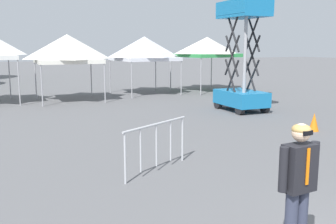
{
  "coord_description": "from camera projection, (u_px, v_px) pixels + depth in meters",
  "views": [
    {
      "loc": [
        -3.96,
        -2.21,
        2.71
      ],
      "look_at": [
        -0.2,
        5.23,
        1.3
      ],
      "focal_mm": 41.89,
      "sensor_mm": 36.0,
      "label": 1
    }
  ],
  "objects": [
    {
      "name": "traffic_cone_lot_center",
      "position": [
        314.0,
        122.0,
        12.56
      ],
      "size": [
        0.32,
        0.32,
        0.59
      ],
      "primitive_type": "cone",
      "color": "orange",
      "rests_on": "ground"
    },
    {
      "name": "scissor_lift",
      "position": [
        241.0,
        79.0,
        16.35
      ],
      "size": [
        1.56,
        2.39,
        4.5
      ],
      "color": "black",
      "rests_on": "ground"
    },
    {
      "name": "crowd_barrier_mid_lot",
      "position": [
        156.0,
        138.0,
        8.45
      ],
      "size": [
        1.9,
        0.99,
        1.08
      ],
      "color": "#B7BABF",
      "rests_on": "ground"
    },
    {
      "name": "canopy_tent_left_of_center",
      "position": [
        68.0,
        49.0,
        19.13
      ],
      "size": [
        3.19,
        3.19,
        3.26
      ],
      "color": "#9E9EA3",
      "rests_on": "ground"
    },
    {
      "name": "person_foreground",
      "position": [
        298.0,
        182.0,
        4.89
      ],
      "size": [
        0.65,
        0.27,
        1.78
      ],
      "color": "#33384C",
      "rests_on": "ground"
    },
    {
      "name": "canopy_tent_right_of_center",
      "position": [
        145.0,
        49.0,
        21.98
      ],
      "size": [
        3.32,
        3.32,
        3.21
      ],
      "color": "#9E9EA3",
      "rests_on": "ground"
    },
    {
      "name": "canopy_tent_behind_right",
      "position": [
        207.0,
        47.0,
        23.47
      ],
      "size": [
        3.59,
        3.59,
        3.22
      ],
      "color": "#9E9EA3",
      "rests_on": "ground"
    }
  ]
}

